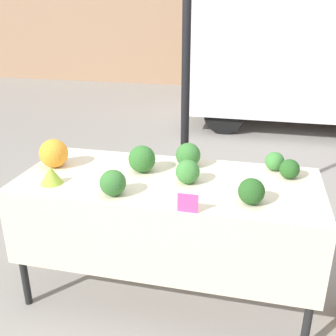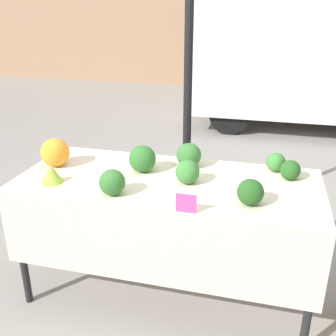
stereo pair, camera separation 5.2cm
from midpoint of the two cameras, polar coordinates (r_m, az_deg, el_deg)
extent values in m
plane|color=gray|center=(3.08, -0.51, -17.17)|extent=(40.00, 40.00, 0.00)
cylinder|color=black|center=(3.33, 2.06, 8.55)|extent=(0.07, 0.07, 2.34)
cube|color=silver|center=(7.24, 15.61, 18.19)|extent=(2.82, 2.02, 2.48)
cylinder|color=black|center=(6.63, 7.96, 7.85)|extent=(0.66, 0.22, 0.66)
cylinder|color=black|center=(8.22, 9.14, 10.58)|extent=(0.66, 0.22, 0.66)
cube|color=beige|center=(2.61, -0.58, -1.93)|extent=(1.99, 0.86, 0.03)
cube|color=beige|center=(2.38, -3.02, -11.82)|extent=(1.99, 0.01, 0.50)
cylinder|color=black|center=(2.89, -21.11, -11.19)|extent=(0.05, 0.05, 0.87)
cylinder|color=black|center=(2.49, 19.58, -16.85)|extent=(0.05, 0.05, 0.87)
cylinder|color=black|center=(3.43, -14.45, -4.83)|extent=(0.05, 0.05, 0.87)
cylinder|color=black|center=(3.10, 18.40, -8.36)|extent=(0.05, 0.05, 0.87)
sphere|color=orange|center=(2.89, -16.75, 2.05)|extent=(0.20, 0.20, 0.20)
cone|color=#93B238|center=(2.64, -17.16, -0.98)|extent=(0.15, 0.15, 0.12)
sphere|color=#2D6628|center=(2.69, -4.36, 1.30)|extent=(0.19, 0.19, 0.19)
sphere|color=#23511E|center=(2.30, 11.37, -3.35)|extent=(0.15, 0.15, 0.15)
sphere|color=#23511E|center=(2.71, 16.69, -0.15)|extent=(0.13, 0.13, 0.13)
sphere|color=#387533|center=(2.82, 14.71, 0.94)|extent=(0.13, 0.13, 0.13)
sphere|color=#336B2D|center=(2.38, -8.62, -2.15)|extent=(0.16, 0.16, 0.16)
sphere|color=#336B2D|center=(2.78, 2.40, 1.88)|extent=(0.18, 0.18, 0.18)
sphere|color=#387533|center=(2.52, 2.28, -0.55)|extent=(0.16, 0.16, 0.16)
cube|color=#EF4793|center=(2.17, 2.20, -5.13)|extent=(0.12, 0.01, 0.11)
camera|label=1|loc=(0.03, -90.58, -0.24)|focal=42.00mm
camera|label=2|loc=(0.03, 89.42, 0.24)|focal=42.00mm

